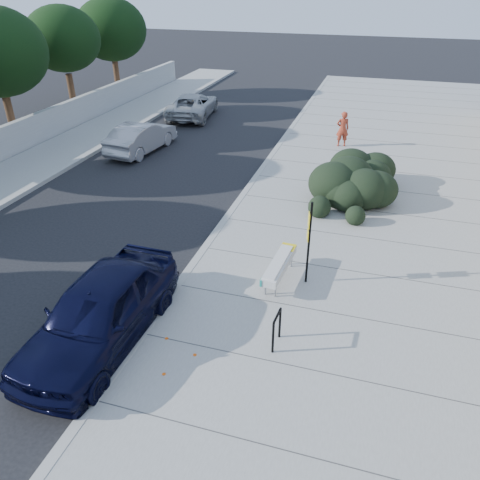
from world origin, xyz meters
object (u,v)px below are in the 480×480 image
object	(u,v)px
sedan_navy	(100,312)
wagon_silver	(141,137)
bench	(279,265)
bike_rack	(277,327)
pedestrian	(343,129)
sign_post	(309,238)
suv_silver	(193,105)

from	to	relation	value
sedan_navy	wagon_silver	world-z (taller)	sedan_navy
bench	bike_rack	size ratio (longest dim) A/B	2.40
bike_rack	pedestrian	bearing A→B (deg)	94.26
sign_post	bike_rack	bearing A→B (deg)	-108.42
bike_rack	sign_post	world-z (taller)	sign_post
bike_rack	sign_post	xyz separation A→B (m)	(0.19, 2.58, 0.83)
pedestrian	suv_silver	bearing A→B (deg)	-37.83
wagon_silver	pedestrian	xyz separation A→B (m)	(8.85, 3.04, 0.28)
bench	suv_silver	size ratio (longest dim) A/B	0.42
suv_silver	pedestrian	world-z (taller)	pedestrian
sign_post	bench	bearing A→B (deg)	175.75
bench	pedestrian	size ratio (longest dim) A/B	1.23
bench	bike_rack	xyz separation A→B (m)	(0.49, -2.46, 0.03)
sign_post	suv_silver	bearing A→B (deg)	107.52
sign_post	sedan_navy	world-z (taller)	sign_post
bench	sedan_navy	size ratio (longest dim) A/B	0.42
suv_silver	wagon_silver	bearing A→B (deg)	82.69
wagon_silver	suv_silver	world-z (taller)	wagon_silver
pedestrian	sedan_navy	bearing A→B (deg)	58.94
sedan_navy	pedestrian	size ratio (longest dim) A/B	2.94
sedan_navy	suv_silver	distance (m)	19.05
bike_rack	pedestrian	size ratio (longest dim) A/B	0.51
wagon_silver	sign_post	bearing A→B (deg)	143.07
bench	suv_silver	xyz separation A→B (m)	(-8.50, 15.03, 0.04)
wagon_silver	bike_rack	bearing A→B (deg)	134.96
bench	wagon_silver	bearing A→B (deg)	138.52
sign_post	pedestrian	xyz separation A→B (m)	(-0.34, 11.62, -0.52)
sign_post	pedestrian	distance (m)	11.64
bench	sign_post	world-z (taller)	sign_post
sign_post	wagon_silver	distance (m)	12.59
sedan_navy	bike_rack	bearing A→B (deg)	13.83
bike_rack	suv_silver	size ratio (longest dim) A/B	0.17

